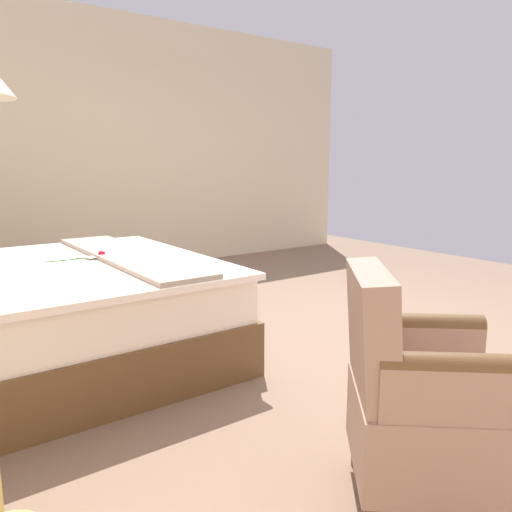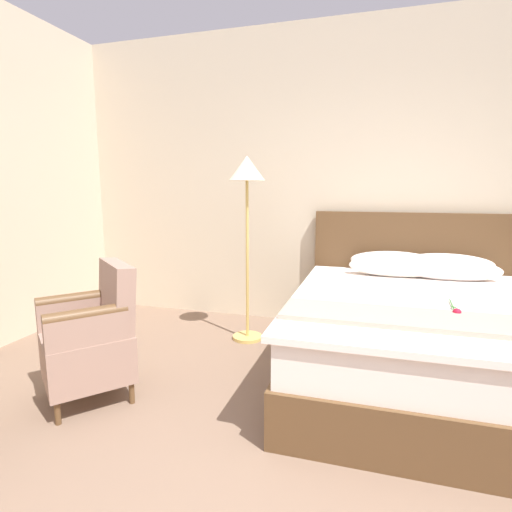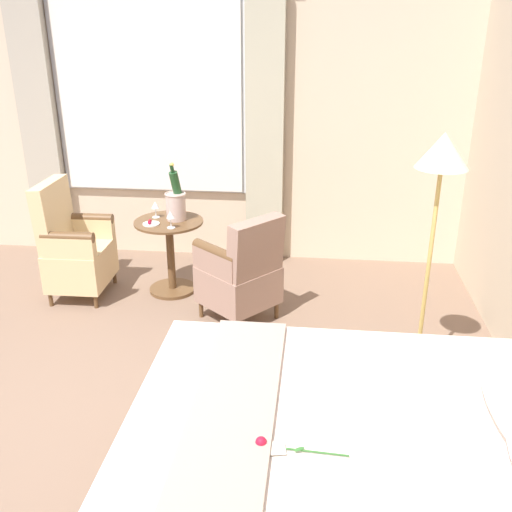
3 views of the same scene
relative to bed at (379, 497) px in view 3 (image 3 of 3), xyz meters
name	(u,v)px [view 3 (image 3 of 3)]	position (x,y,z in m)	size (l,w,h in m)	color
ground_plane	(20,452)	(-0.48, -1.97, -0.36)	(7.71, 7.71, 0.00)	#7C624F
wall_window_side	(152,108)	(-3.63, -1.97, 1.14)	(0.27, 6.24, 3.02)	beige
bed	(379,497)	(0.00, 0.00, 0.00)	(1.96, 2.21, 1.18)	brown
floor_lamp_brass	(440,180)	(-1.52, 0.41, 1.04)	(0.32, 0.32, 1.69)	tan
side_table_round	(171,252)	(-2.66, -1.61, 0.02)	(0.61, 0.61, 0.68)	brown
champagne_bucket	(176,202)	(-2.71, -1.55, 0.48)	(0.19, 0.19, 0.52)	#C1A89F
wine_glass_near_bucket	(155,206)	(-2.74, -1.75, 0.42)	(0.07, 0.07, 0.15)	white
wine_glass_near_edge	(170,216)	(-2.48, -1.54, 0.42)	(0.07, 0.07, 0.15)	white
snack_plate	(151,223)	(-2.55, -1.74, 0.32)	(0.15, 0.15, 0.04)	white
armchair_by_window	(241,272)	(-2.19, -0.91, 0.06)	(0.75, 0.75, 0.92)	brown
armchair_facing_bed	(74,248)	(-2.50, -2.44, 0.08)	(0.60, 0.52, 1.04)	brown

